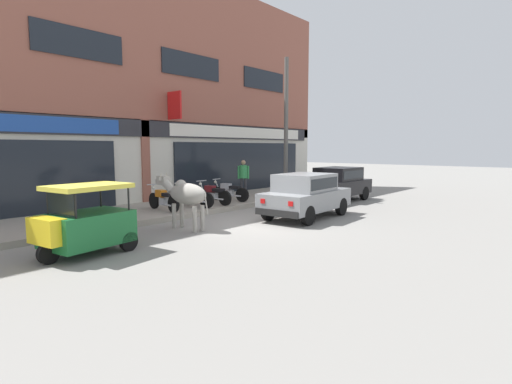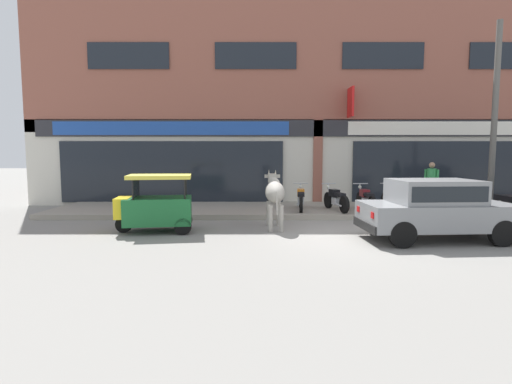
# 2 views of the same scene
# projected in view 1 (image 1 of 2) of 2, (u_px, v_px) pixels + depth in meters

# --- Properties ---
(ground_plane) EXTENTS (90.00, 90.00, 0.00)m
(ground_plane) POSITION_uv_depth(u_px,v_px,m) (254.00, 223.00, 12.21)
(ground_plane) COLOR gray
(sidewalk) EXTENTS (19.00, 3.47, 0.17)m
(sidewalk) POSITION_uv_depth(u_px,v_px,m) (174.00, 208.00, 14.75)
(sidewalk) COLOR gray
(sidewalk) RESTS_ON ground
(shop_building) EXTENTS (23.00, 1.40, 9.68)m
(shop_building) POSITION_uv_depth(u_px,v_px,m) (139.00, 88.00, 15.54)
(shop_building) COLOR #8E5142
(shop_building) RESTS_ON ground
(cow) EXTENTS (0.56, 2.15, 1.61)m
(cow) POSITION_uv_depth(u_px,v_px,m) (185.00, 194.00, 11.23)
(cow) COLOR #9E998E
(cow) RESTS_ON ground
(car_0) EXTENTS (3.62, 1.62, 1.46)m
(car_0) POSITION_uv_depth(u_px,v_px,m) (338.00, 182.00, 17.28)
(car_0) COLOR black
(car_0) RESTS_ON ground
(car_1) EXTENTS (3.69, 1.82, 1.46)m
(car_1) POSITION_uv_depth(u_px,v_px,m) (306.00, 193.00, 13.11)
(car_1) COLOR black
(car_1) RESTS_ON ground
(auto_rickshaw) EXTENTS (2.07, 1.39, 1.52)m
(auto_rickshaw) POSITION_uv_depth(u_px,v_px,m) (84.00, 225.00, 8.56)
(auto_rickshaw) COLOR black
(auto_rickshaw) RESTS_ON ground
(motorcycle_0) EXTENTS (0.52, 1.81, 0.88)m
(motorcycle_0) POSITION_uv_depth(u_px,v_px,m) (163.00, 199.00, 13.60)
(motorcycle_0) COLOR black
(motorcycle_0) RESTS_ON sidewalk
(motorcycle_1) EXTENTS (0.66, 1.78, 0.88)m
(motorcycle_1) POSITION_uv_depth(u_px,v_px,m) (192.00, 196.00, 14.38)
(motorcycle_1) COLOR black
(motorcycle_1) RESTS_ON sidewalk
(motorcycle_2) EXTENTS (0.52, 1.81, 0.88)m
(motorcycle_2) POSITION_uv_depth(u_px,v_px,m) (213.00, 194.00, 15.12)
(motorcycle_2) COLOR black
(motorcycle_2) RESTS_ON sidewalk
(motorcycle_3) EXTENTS (0.61, 1.79, 0.88)m
(motorcycle_3) POSITION_uv_depth(u_px,v_px,m) (229.00, 191.00, 16.06)
(motorcycle_3) COLOR black
(motorcycle_3) RESTS_ON sidewalk
(pedestrian) EXTENTS (0.38, 0.37, 1.60)m
(pedestrian) POSITION_uv_depth(u_px,v_px,m) (243.00, 174.00, 17.36)
(pedestrian) COLOR #2D2D33
(pedestrian) RESTS_ON sidewalk
(utility_pole) EXTENTS (0.18, 0.18, 5.96)m
(utility_pole) POSITION_uv_depth(u_px,v_px,m) (286.00, 128.00, 17.26)
(utility_pole) COLOR #595651
(utility_pole) RESTS_ON sidewalk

